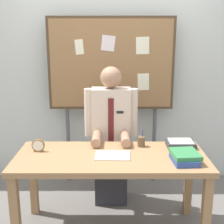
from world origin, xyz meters
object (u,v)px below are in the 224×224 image
object	(u,v)px
open_notebook	(114,156)
paper_tray	(182,144)
pen_holder	(142,141)
book_stack	(186,157)
desk	(112,165)
person	(112,141)
desk_clock	(39,146)
bulletin_board	(112,66)

from	to	relation	value
open_notebook	paper_tray	xyz separation A→B (m)	(0.64, 0.24, 0.02)
pen_holder	book_stack	bearing A→B (deg)	-48.14
desk	person	bearing A→B (deg)	90.00
desk	person	world-z (taller)	person
open_notebook	desk_clock	distance (m)	0.68
paper_tray	open_notebook	bearing A→B (deg)	-159.51
bulletin_board	open_notebook	xyz separation A→B (m)	(0.02, -1.02, -0.67)
person	open_notebook	bearing A→B (deg)	-88.29
bulletin_board	open_notebook	bearing A→B (deg)	-89.05
desk_clock	open_notebook	bearing A→B (deg)	-9.51
book_stack	paper_tray	bearing A→B (deg)	82.99
book_stack	paper_tray	world-z (taller)	book_stack
desk	pen_holder	bearing A→B (deg)	38.07
desk	pen_holder	world-z (taller)	pen_holder
pen_holder	paper_tray	world-z (taller)	pen_holder
person	paper_tray	xyz separation A→B (m)	(0.66, -0.34, 0.09)
bulletin_board	open_notebook	world-z (taller)	bulletin_board
book_stack	desk_clock	size ratio (longest dim) A/B	2.41
desk	bulletin_board	bearing A→B (deg)	89.98
desk	paper_tray	xyz separation A→B (m)	(0.66, 0.22, 0.12)
bulletin_board	paper_tray	bearing A→B (deg)	-49.85
book_stack	desk_clock	world-z (taller)	desk_clock
person	desk	bearing A→B (deg)	-90.00
desk	book_stack	world-z (taller)	book_stack
bulletin_board	paper_tray	size ratio (longest dim) A/B	7.63
desk	book_stack	xyz separation A→B (m)	(0.61, -0.14, 0.14)
bulletin_board	person	bearing A→B (deg)	-90.05
desk	desk_clock	xyz separation A→B (m)	(-0.66, 0.09, 0.15)
bulletin_board	pen_holder	world-z (taller)	bulletin_board
desk_clock	pen_holder	world-z (taller)	pen_holder
book_stack	open_notebook	world-z (taller)	book_stack
open_notebook	book_stack	bearing A→B (deg)	-11.36
open_notebook	desk_clock	size ratio (longest dim) A/B	2.57
desk_clock	person	bearing A→B (deg)	35.31
desk	paper_tray	world-z (taller)	paper_tray
book_stack	desk_clock	bearing A→B (deg)	169.62
book_stack	open_notebook	bearing A→B (deg)	168.64
person	book_stack	distance (m)	0.94
open_notebook	desk_clock	xyz separation A→B (m)	(-0.67, 0.11, 0.05)
bulletin_board	pen_holder	bearing A→B (deg)	-69.68
open_notebook	pen_holder	world-z (taller)	pen_holder
person	open_notebook	world-z (taller)	person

